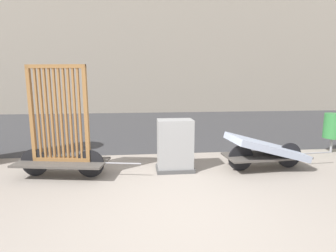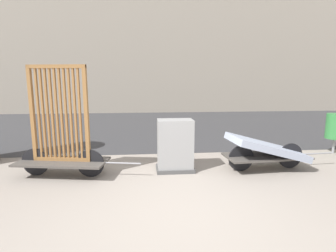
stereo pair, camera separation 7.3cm
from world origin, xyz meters
The scene contains 6 objects.
ground_plane centered at (0.00, 0.00, 0.00)m, with size 60.00×60.00×0.00m, color gray.
road_strip centered at (0.00, 7.87, 0.00)m, with size 56.00×9.23×0.01m.
bike_cart_with_bedframe centered at (-2.09, 1.83, 0.73)m, with size 2.47×1.01×2.17m.
bike_cart_with_mattress centered at (2.10, 1.83, 0.44)m, with size 2.46×0.98×0.77m.
utility_cabinet centered at (0.16, 1.95, 0.50)m, with size 0.78×0.51×1.09m.
trash_bin centered at (4.46, 2.91, 0.71)m, with size 0.46×0.46×1.04m.
Camera 1 is at (-0.56, -3.31, 1.85)m, focal length 28.00 mm.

